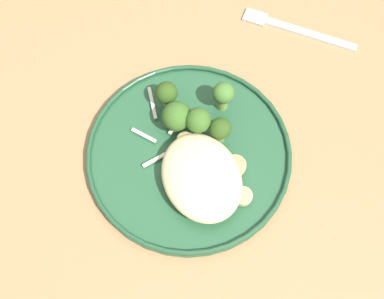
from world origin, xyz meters
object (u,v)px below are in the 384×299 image
object	(u,v)px
seared_scallop_tiny_bay	(243,196)
broccoli_floret_center_pile	(220,129)
dinner_plate	(192,153)
broccoli_floret_small_sprig	(179,115)
seared_scallop_large_seared	(215,175)
seared_scallop_on_noodles	(188,140)
broccoli_floret_left_leaning	(198,121)
broccoli_floret_near_rim	(223,95)
broccoli_floret_right_tilted	(170,93)
seared_scallop_tilted_round	(182,200)
seared_scallop_half_hidden	(235,166)
dinner_fork	(295,29)
seared_scallop_right_edge	(193,153)

from	to	relation	value
seared_scallop_tiny_bay	broccoli_floret_center_pile	bearing A→B (deg)	176.32
dinner_plate	broccoli_floret_small_sprig	xyz separation A→B (m)	(-0.05, -0.00, 0.03)
seared_scallop_large_seared	seared_scallop_on_noodles	size ratio (longest dim) A/B	1.39
dinner_plate	seared_scallop_tiny_bay	distance (m)	0.10
broccoli_floret_center_pile	broccoli_floret_left_leaning	bearing A→B (deg)	-129.19
broccoli_floret_small_sprig	broccoli_floret_center_pile	distance (m)	0.06
seared_scallop_large_seared	broccoli_floret_center_pile	size ratio (longest dim) A/B	0.69
broccoli_floret_small_sprig	broccoli_floret_near_rim	world-z (taller)	broccoli_floret_near_rim
seared_scallop_large_seared	broccoli_floret_near_rim	xyz separation A→B (m)	(-0.10, 0.05, 0.02)
broccoli_floret_right_tilted	seared_scallop_tilted_round	bearing A→B (deg)	-14.86
broccoli_floret_right_tilted	broccoli_floret_center_pile	size ratio (longest dim) A/B	1.06
broccoli_floret_near_rim	broccoli_floret_center_pile	world-z (taller)	broccoli_floret_near_rim
seared_scallop_tilted_round	dinner_plate	bearing A→B (deg)	148.42
seared_scallop_on_noodles	broccoli_floret_left_leaning	distance (m)	0.03
broccoli_floret_left_leaning	broccoli_floret_near_rim	world-z (taller)	broccoli_floret_left_leaning
seared_scallop_tiny_bay	seared_scallop_half_hidden	world-z (taller)	same
seared_scallop_on_noodles	seared_scallop_tilted_round	size ratio (longest dim) A/B	1.00
broccoli_floret_left_leaning	dinner_fork	distance (m)	0.25
seared_scallop_on_noodles	broccoli_floret_small_sprig	xyz separation A→B (m)	(-0.03, -0.00, 0.02)
seared_scallop_tiny_bay	broccoli_floret_left_leaning	world-z (taller)	broccoli_floret_left_leaning
seared_scallop_right_edge	broccoli_floret_right_tilted	bearing A→B (deg)	179.13
seared_scallop_tiny_bay	dinner_fork	bearing A→B (deg)	139.50
seared_scallop_on_noodles	broccoli_floret_near_rim	distance (m)	0.08
broccoli_floret_small_sprig	broccoli_floret_left_leaning	size ratio (longest dim) A/B	0.95
broccoli_floret_small_sprig	broccoli_floret_center_pile	world-z (taller)	broccoli_floret_small_sprig
seared_scallop_tilted_round	broccoli_floret_small_sprig	distance (m)	0.12
seared_scallop_right_edge	seared_scallop_on_noodles	xyz separation A→B (m)	(-0.02, 0.00, 0.00)
seared_scallop_half_hidden	seared_scallop_tilted_round	world-z (taller)	same
dinner_plate	broccoli_floret_small_sprig	world-z (taller)	broccoli_floret_small_sprig
seared_scallop_on_noodles	broccoli_floret_small_sprig	bearing A→B (deg)	-178.99
broccoli_floret_left_leaning	broccoli_floret_near_rim	xyz separation A→B (m)	(-0.03, 0.05, -0.00)
seared_scallop_on_noodles	broccoli_floret_center_pile	size ratio (longest dim) A/B	0.50
seared_scallop_tilted_round	dinner_fork	xyz separation A→B (m)	(-0.21, 0.27, -0.02)
seared_scallop_tiny_bay	broccoli_floret_center_pile	size ratio (longest dim) A/B	0.53
seared_scallop_right_edge	broccoli_floret_left_leaning	world-z (taller)	broccoli_floret_left_leaning
broccoli_floret_right_tilted	seared_scallop_tiny_bay	bearing A→B (deg)	12.36
seared_scallop_large_seared	broccoli_floret_center_pile	world-z (taller)	broccoli_floret_center_pile
seared_scallop_tiny_bay	broccoli_floret_right_tilted	size ratio (longest dim) A/B	0.50
dinner_plate	seared_scallop_tiny_bay	world-z (taller)	seared_scallop_tiny_bay
broccoli_floret_right_tilted	dinner_fork	distance (m)	0.24
broccoli_floret_center_pile	dinner_fork	distance (m)	0.24
dinner_plate	seared_scallop_half_hidden	size ratio (longest dim) A/B	9.50
seared_scallop_on_noodles	broccoli_floret_small_sprig	world-z (taller)	broccoli_floret_small_sprig
seared_scallop_tiny_bay	seared_scallop_large_seared	bearing A→B (deg)	-150.42
broccoli_floret_right_tilted	broccoli_floret_near_rim	size ratio (longest dim) A/B	0.92
seared_scallop_large_seared	seared_scallop_tiny_bay	size ratio (longest dim) A/B	1.30
broccoli_floret_small_sprig	broccoli_floret_left_leaning	bearing A→B (deg)	45.06
seared_scallop_on_noodles	broccoli_floret_right_tilted	bearing A→B (deg)	179.91
seared_scallop_on_noodles	broccoli_floret_center_pile	xyz separation A→B (m)	(0.01, 0.04, 0.02)
seared_scallop_half_hidden	broccoli_floret_near_rim	distance (m)	0.10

